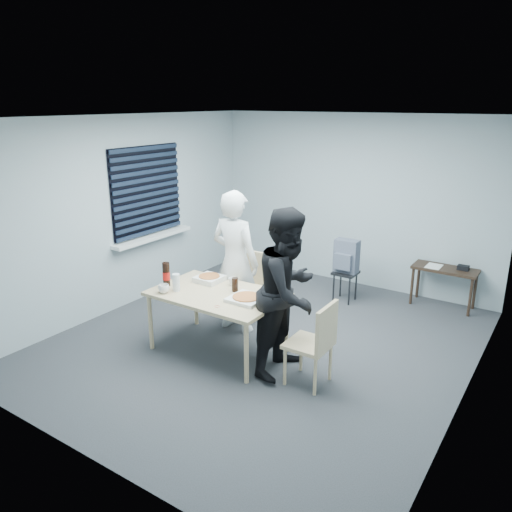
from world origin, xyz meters
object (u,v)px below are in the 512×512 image
Objects in this scene: backpack at (346,257)px; mug_b at (233,282)px; stool at (345,279)px; mug_a at (164,289)px; chair_far at (248,280)px; person_white at (235,262)px; person_black at (289,292)px; chair_right at (316,339)px; soda_bottle at (166,275)px; side_table at (445,273)px; dining_table at (217,298)px.

backpack is 1.98m from mug_b.
mug_a is (-1.10, -2.51, 0.43)m from stool.
chair_far is 0.54m from person_white.
chair_right is at bearing -107.32° from person_black.
backpack is 2.63m from soda_bottle.
mug_b is at bearing 120.81° from person_white.
soda_bottle reaches higher than mug_b.
side_table is at bearing 24.73° from stool.
mug_b is at bearing 88.94° from dining_table.
person_black is 3.78× the size of backpack.
dining_table is at bearing 12.88° from soda_bottle.
stool is at bearing 74.52° from dining_table.
soda_bottle is at bearing -108.93° from chair_far.
person_white is 0.37m from mug_b.
dining_table is at bearing 177.82° from chair_right.
person_black is (-0.40, 0.12, 0.37)m from chair_right.
person_white reaches higher than mug_b.
person_black reaches higher than side_table.
soda_bottle is (-0.13, 0.19, 0.09)m from mug_a.
chair_right is 0.50× the size of person_white.
side_table is (0.56, 2.79, -0.02)m from chair_right.
mug_a is (-1.77, -0.28, 0.25)m from chair_right.
person_black is at bearing 154.12° from person_white.
chair_far is at bearing 104.33° from dining_table.
backpack is 1.67× the size of soda_bottle.
chair_right is 1.04× the size of side_table.
person_black reaches higher than stool.
dining_table is 1.01m from chair_far.
dining_table is 1.64× the size of chair_far.
chair_right is (1.52, -1.02, 0.00)m from chair_far.
chair_right is 8.90× the size of mug_b.
person_white reaches higher than backpack.
stool is at bearing 7.28° from person_black.
mug_b is (0.50, 0.62, -0.00)m from mug_a.
chair_right is 1.90× the size of backpack.
mug_a is 0.80m from mug_b.
person_white reaches higher than mug_a.
chair_far is at bearing -78.85° from person_white.
person_black is 2.19m from stool.
person_black reaches higher than mug_b.
stool is 0.95× the size of backpack.
backpack reaches higher than chair_right.
stool is 2.68m from soda_bottle.
mug_b is at bearing -121.45° from backpack.
soda_bottle is (-1.90, -0.10, 0.33)m from chair_right.
dining_table is 2.25m from backpack.
side_table is 3.07m from mug_b.
dining_table is 0.67m from soda_bottle.
side_table is at bearing 56.35° from dining_table.
backpack is (-0.27, 2.09, -0.21)m from person_black.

